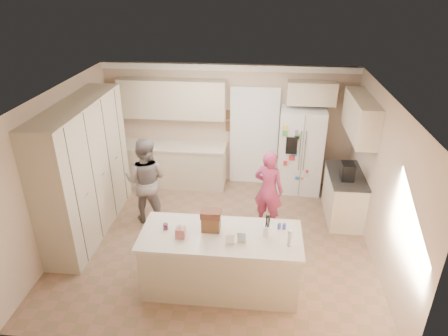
# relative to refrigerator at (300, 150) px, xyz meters

# --- Properties ---
(floor) EXTENTS (5.20, 4.60, 0.02)m
(floor) POSITION_rel_refrigerator_xyz_m (-1.53, -2.04, -0.91)
(floor) COLOR #8D6650
(floor) RESTS_ON ground
(ceiling) EXTENTS (5.20, 4.60, 0.02)m
(ceiling) POSITION_rel_refrigerator_xyz_m (-1.53, -2.04, 1.71)
(ceiling) COLOR white
(ceiling) RESTS_ON wall_back
(wall_back) EXTENTS (5.20, 0.02, 2.60)m
(wall_back) POSITION_rel_refrigerator_xyz_m (-1.53, 0.27, 0.40)
(wall_back) COLOR #CDB195
(wall_back) RESTS_ON ground
(wall_front) EXTENTS (5.20, 0.02, 2.60)m
(wall_front) POSITION_rel_refrigerator_xyz_m (-1.53, -4.35, 0.40)
(wall_front) COLOR #CDB195
(wall_front) RESTS_ON ground
(wall_left) EXTENTS (0.02, 4.60, 2.60)m
(wall_left) POSITION_rel_refrigerator_xyz_m (-4.14, -2.04, 0.40)
(wall_left) COLOR #CDB195
(wall_left) RESTS_ON ground
(wall_right) EXTENTS (0.02, 4.60, 2.60)m
(wall_right) POSITION_rel_refrigerator_xyz_m (1.08, -2.04, 0.40)
(wall_right) COLOR #CDB195
(wall_right) RESTS_ON ground
(crown_back) EXTENTS (5.20, 0.08, 0.12)m
(crown_back) POSITION_rel_refrigerator_xyz_m (-1.53, 0.22, 1.63)
(crown_back) COLOR white
(crown_back) RESTS_ON wall_back
(pantry_bank) EXTENTS (0.60, 2.60, 2.35)m
(pantry_bank) POSITION_rel_refrigerator_xyz_m (-3.83, -1.84, 0.28)
(pantry_bank) COLOR beige
(pantry_bank) RESTS_ON floor
(back_base_cab) EXTENTS (2.20, 0.60, 0.88)m
(back_base_cab) POSITION_rel_refrigerator_xyz_m (-2.68, -0.04, -0.46)
(back_base_cab) COLOR beige
(back_base_cab) RESTS_ON floor
(back_countertop) EXTENTS (2.24, 0.63, 0.04)m
(back_countertop) POSITION_rel_refrigerator_xyz_m (-2.68, -0.05, 0.00)
(back_countertop) COLOR #EEDDC7
(back_countertop) RESTS_ON back_base_cab
(back_upper_cab) EXTENTS (2.20, 0.35, 0.80)m
(back_upper_cab) POSITION_rel_refrigerator_xyz_m (-2.68, 0.08, 1.00)
(back_upper_cab) COLOR beige
(back_upper_cab) RESTS_ON wall_back
(doorway_opening) EXTENTS (0.90, 0.06, 2.10)m
(doorway_opening) POSITION_rel_refrigerator_xyz_m (-0.98, 0.24, 0.15)
(doorway_opening) COLOR black
(doorway_opening) RESTS_ON floor
(doorway_casing) EXTENTS (1.02, 0.03, 2.22)m
(doorway_casing) POSITION_rel_refrigerator_xyz_m (-0.98, 0.20, 0.15)
(doorway_casing) COLOR white
(doorway_casing) RESTS_ON floor
(wall_frame_upper) EXTENTS (0.15, 0.02, 0.20)m
(wall_frame_upper) POSITION_rel_refrigerator_xyz_m (-1.51, 0.23, 0.65)
(wall_frame_upper) COLOR brown
(wall_frame_upper) RESTS_ON wall_back
(wall_frame_lower) EXTENTS (0.15, 0.02, 0.20)m
(wall_frame_lower) POSITION_rel_refrigerator_xyz_m (-1.51, 0.23, 0.38)
(wall_frame_lower) COLOR brown
(wall_frame_lower) RESTS_ON wall_back
(refrigerator) EXTENTS (0.94, 0.75, 1.80)m
(refrigerator) POSITION_rel_refrigerator_xyz_m (0.00, 0.00, 0.00)
(refrigerator) COLOR white
(refrigerator) RESTS_ON floor
(fridge_seam) EXTENTS (0.02, 0.02, 1.78)m
(fridge_seam) POSITION_rel_refrigerator_xyz_m (0.00, -0.36, 0.00)
(fridge_seam) COLOR gray
(fridge_seam) RESTS_ON refrigerator
(fridge_dispenser) EXTENTS (0.22, 0.03, 0.35)m
(fridge_dispenser) POSITION_rel_refrigerator_xyz_m (-0.22, -0.37, 0.25)
(fridge_dispenser) COLOR black
(fridge_dispenser) RESTS_ON refrigerator
(fridge_handle_l) EXTENTS (0.02, 0.02, 0.85)m
(fridge_handle_l) POSITION_rel_refrigerator_xyz_m (-0.05, -0.37, 0.15)
(fridge_handle_l) COLOR silver
(fridge_handle_l) RESTS_ON refrigerator
(fridge_handle_r) EXTENTS (0.02, 0.02, 0.85)m
(fridge_handle_r) POSITION_rel_refrigerator_xyz_m (0.05, -0.37, 0.15)
(fridge_handle_r) COLOR silver
(fridge_handle_r) RESTS_ON refrigerator
(over_fridge_cab) EXTENTS (0.95, 0.35, 0.45)m
(over_fridge_cab) POSITION_rel_refrigerator_xyz_m (0.12, 0.08, 1.20)
(over_fridge_cab) COLOR beige
(over_fridge_cab) RESTS_ON wall_back
(right_base_cab) EXTENTS (0.60, 1.20, 0.88)m
(right_base_cab) POSITION_rel_refrigerator_xyz_m (0.77, -1.04, -0.46)
(right_base_cab) COLOR beige
(right_base_cab) RESTS_ON floor
(right_countertop) EXTENTS (0.63, 1.24, 0.04)m
(right_countertop) POSITION_rel_refrigerator_xyz_m (0.76, -1.04, 0.00)
(right_countertop) COLOR #2D2B28
(right_countertop) RESTS_ON right_base_cab
(right_upper_cab) EXTENTS (0.35, 1.50, 0.70)m
(right_upper_cab) POSITION_rel_refrigerator_xyz_m (0.90, -0.84, 1.05)
(right_upper_cab) COLOR beige
(right_upper_cab) RESTS_ON wall_right
(coffee_maker) EXTENTS (0.22, 0.28, 0.30)m
(coffee_maker) POSITION_rel_refrigerator_xyz_m (0.72, -1.24, 0.17)
(coffee_maker) COLOR black
(coffee_maker) RESTS_ON right_countertop
(island_base) EXTENTS (2.20, 0.90, 0.88)m
(island_base) POSITION_rel_refrigerator_xyz_m (-1.33, -3.14, -0.46)
(island_base) COLOR beige
(island_base) RESTS_ON floor
(island_top) EXTENTS (2.28, 0.96, 0.05)m
(island_top) POSITION_rel_refrigerator_xyz_m (-1.33, -3.14, 0.00)
(island_top) COLOR #EEDDC7
(island_top) RESTS_ON island_base
(utensil_crock) EXTENTS (0.13, 0.13, 0.15)m
(utensil_crock) POSITION_rel_refrigerator_xyz_m (-0.68, -3.09, 0.10)
(utensil_crock) COLOR white
(utensil_crock) RESTS_ON island_top
(tissue_box) EXTENTS (0.13, 0.13, 0.14)m
(tissue_box) POSITION_rel_refrigerator_xyz_m (-1.88, -3.24, 0.10)
(tissue_box) COLOR #BF6A66
(tissue_box) RESTS_ON island_top
(tissue_plume) EXTENTS (0.08, 0.08, 0.08)m
(tissue_plume) POSITION_rel_refrigerator_xyz_m (-1.88, -3.24, 0.20)
(tissue_plume) COLOR white
(tissue_plume) RESTS_ON tissue_box
(dollhouse_body) EXTENTS (0.26, 0.18, 0.22)m
(dollhouse_body) POSITION_rel_refrigerator_xyz_m (-1.48, -3.04, 0.14)
(dollhouse_body) COLOR brown
(dollhouse_body) RESTS_ON island_top
(dollhouse_roof) EXTENTS (0.28, 0.20, 0.10)m
(dollhouse_roof) POSITION_rel_refrigerator_xyz_m (-1.48, -3.04, 0.30)
(dollhouse_roof) COLOR #592D1E
(dollhouse_roof) RESTS_ON dollhouse_body
(jam_jar) EXTENTS (0.07, 0.07, 0.09)m
(jam_jar) POSITION_rel_refrigerator_xyz_m (-2.13, -3.09, 0.07)
(jam_jar) COLOR #59263F
(jam_jar) RESTS_ON island_top
(greeting_card_a) EXTENTS (0.12, 0.06, 0.16)m
(greeting_card_a) POSITION_rel_refrigerator_xyz_m (-1.18, -3.34, 0.11)
(greeting_card_a) COLOR white
(greeting_card_a) RESTS_ON island_top
(greeting_card_b) EXTENTS (0.12, 0.05, 0.16)m
(greeting_card_b) POSITION_rel_refrigerator_xyz_m (-1.03, -3.29, 0.11)
(greeting_card_b) COLOR silver
(greeting_card_b) RESTS_ON island_top
(water_bottle) EXTENTS (0.07, 0.07, 0.24)m
(water_bottle) POSITION_rel_refrigerator_xyz_m (-0.38, -3.29, 0.14)
(water_bottle) COLOR silver
(water_bottle) RESTS_ON island_top
(shaker_salt) EXTENTS (0.05, 0.05, 0.09)m
(shaker_salt) POSITION_rel_refrigerator_xyz_m (-0.51, -2.92, 0.07)
(shaker_salt) COLOR #38419D
(shaker_salt) RESTS_ON island_top
(shaker_pepper) EXTENTS (0.05, 0.05, 0.09)m
(shaker_pepper) POSITION_rel_refrigerator_xyz_m (-0.44, -2.92, 0.07)
(shaker_pepper) COLOR #38419D
(shaker_pepper) RESTS_ON island_top
(teen_boy) EXTENTS (0.83, 0.66, 1.64)m
(teen_boy) POSITION_rel_refrigerator_xyz_m (-2.88, -1.48, -0.08)
(teen_boy) COLOR gray
(teen_boy) RESTS_ON floor
(teen_girl) EXTENTS (0.64, 0.53, 1.49)m
(teen_girl) POSITION_rel_refrigerator_xyz_m (-0.65, -1.46, -0.15)
(teen_girl) COLOR #AF3847
(teen_girl) RESTS_ON floor
(fridge_magnets) EXTENTS (0.76, 0.02, 1.44)m
(fridge_magnets) POSITION_rel_refrigerator_xyz_m (0.00, -0.36, 0.00)
(fridge_magnets) COLOR tan
(fridge_magnets) RESTS_ON refrigerator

